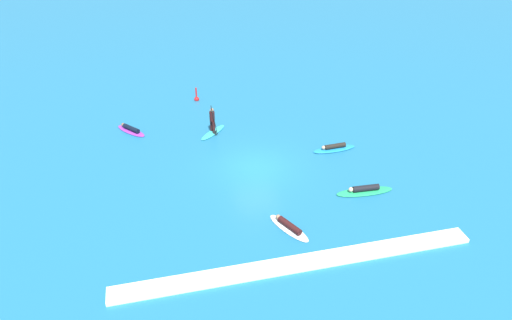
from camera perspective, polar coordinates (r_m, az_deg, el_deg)
The scene contains 8 objects.
ground_plane at distance 26.79m, azimuth 0.00°, elevation -0.91°, with size 120.00×120.00×0.00m, color #1E6B93.
surfer_on_teal_board at distance 30.23m, azimuth -5.34°, elevation 4.16°, with size 2.10×2.12×2.06m.
surfer_on_white_board at distance 22.39m, azimuth 4.05°, elevation -8.13°, with size 1.76×2.59×0.39m.
surfer_on_purple_board at distance 31.56m, azimuth -15.13°, elevation 3.63°, with size 2.12×2.37×0.40m.
surfer_on_green_board at distance 25.34m, azimuth 13.18°, elevation -3.64°, with size 3.14×0.91×0.43m.
surfer_on_blue_board at distance 28.83m, azimuth 9.58°, elevation 1.48°, with size 2.78×0.93×0.40m.
marker_buoy at distance 35.13m, azimuth -7.31°, elevation 7.54°, with size 0.37×0.37×1.09m.
wave_crest at distance 20.67m, azimuth 5.28°, elevation -12.54°, with size 16.12×0.90×0.18m, color white.
Camera 1 is at (-5.19, -21.90, 14.52)m, focal length 32.57 mm.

